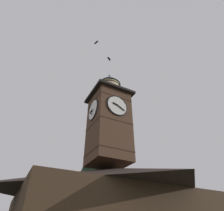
% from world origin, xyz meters
% --- Properties ---
extents(clock_tower, '(3.95, 3.95, 10.17)m').
position_xyz_m(clock_tower, '(-1.50, -1.06, 11.55)').
color(clock_tower, '#4C3323').
rests_on(clock_tower, building_main).
extents(pine_tree_behind, '(5.55, 5.55, 14.31)m').
position_xyz_m(pine_tree_behind, '(-3.02, -8.96, 6.02)').
color(pine_tree_behind, '#473323').
rests_on(pine_tree_behind, ground_plane).
extents(moon, '(2.36, 2.36, 2.36)m').
position_xyz_m(moon, '(-13.76, -33.56, 14.43)').
color(moon, silver).
extents(flying_bird_high, '(0.36, 0.65, 0.15)m').
position_xyz_m(flying_bird_high, '(0.09, -1.73, 22.78)').
color(flying_bird_high, black).
extents(flying_bird_low, '(0.60, 0.47, 0.15)m').
position_xyz_m(flying_bird_low, '(-1.55, -1.29, 20.14)').
color(flying_bird_low, black).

